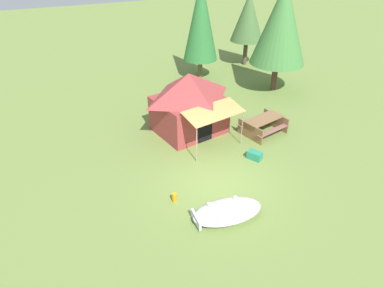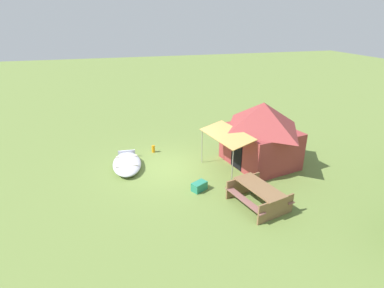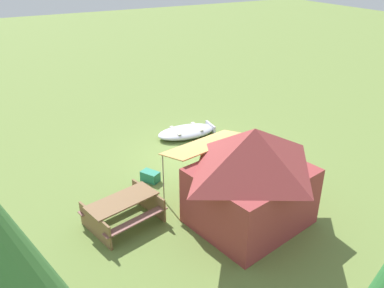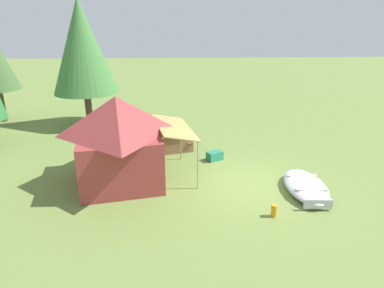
% 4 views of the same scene
% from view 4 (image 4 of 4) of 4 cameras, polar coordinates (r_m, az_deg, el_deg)
% --- Properties ---
extents(ground_plane, '(80.00, 80.00, 0.00)m').
position_cam_4_polar(ground_plane, '(11.23, 8.99, -6.80)').
color(ground_plane, olive).
extents(beached_rowboat, '(2.50, 1.39, 0.38)m').
position_cam_4_polar(beached_rowboat, '(11.14, 18.77, -6.80)').
color(beached_rowboat, silver).
rests_on(beached_rowboat, ground_plane).
extents(canvas_cabin_tent, '(3.63, 4.25, 2.86)m').
position_cam_4_polar(canvas_cabin_tent, '(11.09, -12.33, 0.95)').
color(canvas_cabin_tent, '#993737').
rests_on(canvas_cabin_tent, ground_plane).
extents(picnic_table, '(2.25, 1.94, 0.77)m').
position_cam_4_polar(picnic_table, '(14.19, -3.75, 1.39)').
color(picnic_table, brown).
rests_on(picnic_table, ground_plane).
extents(cooler_box, '(0.59, 0.69, 0.34)m').
position_cam_4_polar(cooler_box, '(12.94, 3.88, -2.01)').
color(cooler_box, '#278365').
rests_on(cooler_box, ground_plane).
extents(fuel_can, '(0.23, 0.23, 0.35)m').
position_cam_4_polar(fuel_can, '(9.61, 13.74, -10.95)').
color(fuel_can, orange).
rests_on(fuel_can, ground_plane).
extents(pine_tree_back_right, '(3.12, 3.12, 6.12)m').
position_cam_4_polar(pine_tree_back_right, '(17.53, -18.16, 15.41)').
color(pine_tree_back_right, '#51352C').
rests_on(pine_tree_back_right, ground_plane).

